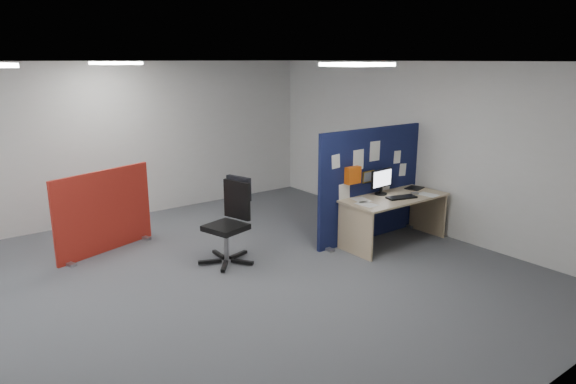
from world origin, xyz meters
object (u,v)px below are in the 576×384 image
navy_divider (370,184)px  monitor_main (382,180)px  red_divider (104,212)px  main_desk (392,207)px  office_chair (231,215)px

navy_divider → monitor_main: size_ratio=4.68×
red_divider → monitor_main: bearing=-48.8°
navy_divider → main_desk: 0.49m
monitor_main → red_divider: size_ratio=0.29×
navy_divider → office_chair: bearing=167.7°
navy_divider → main_desk: bearing=-72.2°
monitor_main → red_divider: (-3.53, 2.08, -0.36)m
monitor_main → red_divider: red_divider is taller
red_divider → office_chair: size_ratio=1.33×
main_desk → red_divider: bearing=147.8°
office_chair → navy_divider: bearing=-27.7°
main_desk → red_divider: size_ratio=1.09×
office_chair → red_divider: bearing=116.4°
main_desk → monitor_main: bearing=108.7°
monitor_main → office_chair: bearing=159.7°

